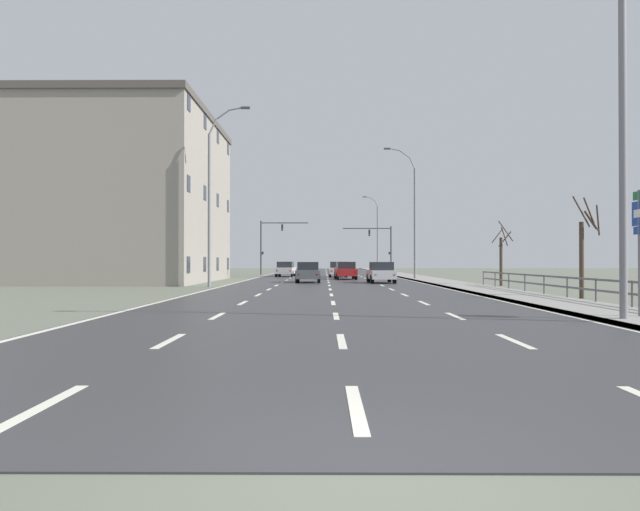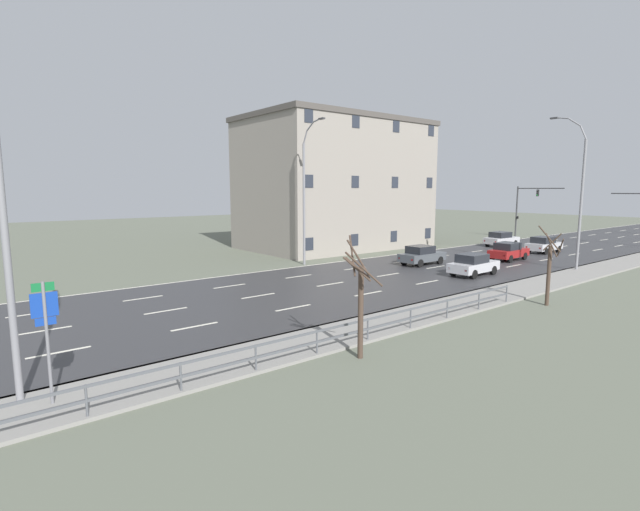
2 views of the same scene
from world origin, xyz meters
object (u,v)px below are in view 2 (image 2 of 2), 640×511
at_px(street_lamp_foreground, 2,213).
at_px(car_distant, 508,251).
at_px(car_far_left, 544,244).
at_px(brick_building, 335,184).
at_px(car_mid_centre, 422,255).
at_px(street_lamp_left_bank, 305,196).
at_px(street_lamp_midground, 579,196).
at_px(car_near_right, 501,239).
at_px(highway_sign, 46,328).
at_px(traffic_signal_left, 525,204).
at_px(car_far_right, 473,264).

bearing_deg(street_lamp_foreground, car_distant, 99.16).
distance_m(street_lamp_foreground, car_distant, 37.34).
distance_m(car_distant, car_far_left, 7.32).
bearing_deg(brick_building, car_mid_centre, -10.02).
bearing_deg(car_far_left, street_lamp_foreground, -81.26).
bearing_deg(brick_building, street_lamp_left_bank, -51.34).
bearing_deg(car_far_left, street_lamp_midground, -51.65).
xyz_separation_m(car_mid_centre, car_far_left, (2.61, 15.03, 0.00)).
bearing_deg(car_near_right, car_distant, -53.23).
bearing_deg(street_lamp_left_bank, street_lamp_midground, 43.87).
bearing_deg(car_near_right, street_lamp_foreground, -72.37).
distance_m(street_lamp_foreground, car_mid_centre, 30.58).
distance_m(highway_sign, car_far_left, 43.83).
bearing_deg(highway_sign, traffic_signal_left, 105.75).
distance_m(street_lamp_foreground, street_lamp_left_bank, 26.10).
xyz_separation_m(highway_sign, car_near_right, (-12.72, 44.74, -1.51)).
bearing_deg(car_far_right, street_lamp_midground, 63.71).
height_order(street_lamp_foreground, car_far_right, street_lamp_foreground).
bearing_deg(highway_sign, street_lamp_foreground, -143.26).
bearing_deg(street_lamp_midground, street_lamp_left_bank, -136.13).
bearing_deg(car_far_left, car_far_right, -79.56).
bearing_deg(brick_building, street_lamp_midground, 11.02).
distance_m(traffic_signal_left, brick_building, 25.05).
relative_size(street_lamp_foreground, car_near_right, 2.65).
bearing_deg(street_lamp_left_bank, car_distant, 59.26).
bearing_deg(brick_building, car_distant, 17.41).
relative_size(street_lamp_left_bank, car_far_right, 2.75).
height_order(street_lamp_foreground, street_lamp_midground, street_lamp_midground).
xyz_separation_m(car_near_right, car_distant, (5.90, -8.85, 0.00)).
height_order(car_mid_centre, brick_building, brick_building).
distance_m(street_lamp_foreground, car_far_right, 28.50).
distance_m(street_lamp_left_bank, brick_building, 12.66).
height_order(traffic_signal_left, brick_building, brick_building).
relative_size(car_distant, car_far_right, 1.00).
height_order(traffic_signal_left, car_near_right, traffic_signal_left).
relative_size(street_lamp_foreground, traffic_signal_left, 1.72).
distance_m(car_mid_centre, brick_building, 15.15).
bearing_deg(street_lamp_midground, car_far_left, 127.92).
bearing_deg(car_far_left, car_mid_centre, -99.43).
relative_size(street_lamp_left_bank, car_mid_centre, 2.78).
relative_size(street_lamp_left_bank, car_far_left, 2.78).
bearing_deg(car_distant, traffic_signal_left, 112.31).
bearing_deg(brick_building, highway_sign, -52.22).
relative_size(traffic_signal_left, car_mid_centre, 1.57).
relative_size(car_far_left, brick_building, 0.22).
height_order(street_lamp_midground, traffic_signal_left, street_lamp_midground).
relative_size(street_lamp_left_bank, car_near_right, 2.73).
xyz_separation_m(street_lamp_midground, street_lamp_left_bank, (-14.86, -14.28, -0.05)).
relative_size(car_distant, car_mid_centre, 1.01).
height_order(car_near_right, brick_building, brick_building).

